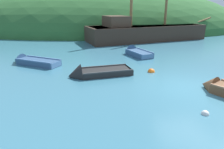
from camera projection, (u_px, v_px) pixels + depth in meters
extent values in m
plane|color=teal|center=(185.00, 87.00, 9.94)|extent=(120.00, 120.00, 0.00)
ellipsoid|color=#2D602D|center=(102.00, 28.00, 36.62)|extent=(48.69, 27.88, 13.82)
cube|color=#38281E|center=(146.00, 36.00, 23.77)|extent=(14.17, 8.00, 2.47)
cube|color=#997A51|center=(147.00, 26.00, 23.39)|extent=(13.56, 7.52, 0.10)
cylinder|color=olive|center=(201.00, 21.00, 26.12)|extent=(2.87, 1.09, 0.97)
cube|color=#4C3828|center=(116.00, 21.00, 21.85)|extent=(2.96, 3.36, 1.10)
cube|color=#335175|center=(39.00, 63.00, 13.72)|extent=(3.11, 2.35, 0.48)
cone|color=#335175|center=(18.00, 60.00, 14.44)|extent=(1.12, 1.23, 1.01)
cube|color=#4F75A1|center=(56.00, 65.00, 13.14)|extent=(0.56, 0.90, 0.34)
cube|color=#4F75A1|center=(32.00, 60.00, 13.86)|extent=(0.62, 0.95, 0.05)
cube|color=#4F75A1|center=(44.00, 61.00, 13.46)|extent=(0.62, 0.95, 0.05)
cube|color=#4F75A1|center=(43.00, 58.00, 14.06)|extent=(2.59, 1.46, 0.07)
cube|color=#4F75A1|center=(33.00, 61.00, 13.21)|extent=(2.59, 1.46, 0.07)
cube|color=black|center=(106.00, 73.00, 11.81)|extent=(3.07, 1.86, 0.43)
cone|color=black|center=(75.00, 76.00, 11.33)|extent=(0.95, 1.34, 1.22)
cube|color=#3B3B3B|center=(129.00, 70.00, 12.16)|extent=(0.36, 1.16, 0.30)
cube|color=#3B3B3B|center=(97.00, 71.00, 11.63)|extent=(0.42, 1.19, 0.05)
cube|color=#3B3B3B|center=(114.00, 70.00, 11.89)|extent=(0.42, 1.19, 0.05)
cube|color=#3B3B3B|center=(104.00, 66.00, 12.28)|extent=(2.77, 0.67, 0.07)
cube|color=#3B3B3B|center=(109.00, 72.00, 11.18)|extent=(2.77, 0.67, 0.07)
cone|color=brown|center=(208.00, 85.00, 9.82)|extent=(1.19, 1.08, 1.02)
cube|color=#335175|center=(139.00, 55.00, 16.13)|extent=(1.94, 2.60, 0.51)
cone|color=#335175|center=(130.00, 51.00, 17.40)|extent=(1.26, 0.97, 1.11)
cube|color=#4F75A1|center=(147.00, 57.00, 15.15)|extent=(1.03, 0.49, 0.35)
cube|color=#4F75A1|center=(136.00, 51.00, 16.42)|extent=(1.07, 0.56, 0.05)
cube|color=#4F75A1|center=(142.00, 53.00, 15.72)|extent=(1.07, 0.56, 0.05)
cube|color=#4F75A1|center=(145.00, 50.00, 16.27)|extent=(0.90, 2.16, 0.07)
cube|color=#4F75A1|center=(133.00, 52.00, 15.82)|extent=(0.90, 2.16, 0.07)
sphere|color=white|center=(205.00, 114.00, 7.48)|extent=(0.29, 0.29, 0.29)
sphere|color=red|center=(133.00, 49.00, 18.81)|extent=(0.43, 0.43, 0.43)
sphere|color=orange|center=(151.00, 72.00, 12.29)|extent=(0.42, 0.42, 0.42)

